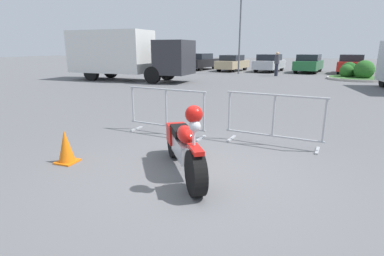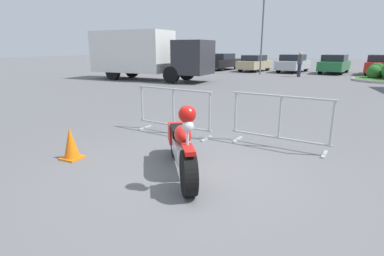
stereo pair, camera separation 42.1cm
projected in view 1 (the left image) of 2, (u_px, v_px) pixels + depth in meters
The scene contains 15 objects.
ground_plane at pixel (199, 175), 4.77m from camera, with size 120.00×120.00×0.00m, color #5B5B5E.
motorcycle at pixel (183, 145), 4.75m from camera, with size 1.36×1.91×1.23m.
crowd_barrier_near at pixel (166, 111), 6.91m from camera, with size 2.01×0.67×1.07m.
crowd_barrier_far at pixel (273, 119), 6.12m from camera, with size 2.01×0.67×1.07m.
box_truck at pixel (124, 53), 18.23m from camera, with size 7.75×2.41×2.98m.
parked_car_yellow at pixel (167, 61), 28.00m from camera, with size 2.55×4.70×1.51m.
parked_car_black at pixel (200, 62), 27.49m from camera, with size 2.47×4.54×1.46m.
parked_car_tan at pixel (232, 63), 26.00m from camera, with size 2.30×4.24×1.36m.
parked_car_silver at pixel (269, 63), 25.30m from camera, with size 2.42×4.45×1.43m.
parked_car_green at pixel (309, 63), 24.33m from camera, with size 2.44×4.49×1.45m.
parked_car_red at pixel (352, 64), 23.22m from camera, with size 2.47×4.55×1.46m.
pedestrian at pixel (277, 63), 21.22m from camera, with size 0.47×0.47×1.69m.
planter_island at pixel (356, 73), 19.05m from camera, with size 3.48×3.48×1.23m.
traffic_cone at pixel (66, 147), 5.23m from camera, with size 0.34×0.34×0.59m.
street_lamp at pixel (240, 23), 22.25m from camera, with size 0.36×0.70×5.68m.
Camera 1 is at (1.40, -4.19, 1.96)m, focal length 28.00 mm.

